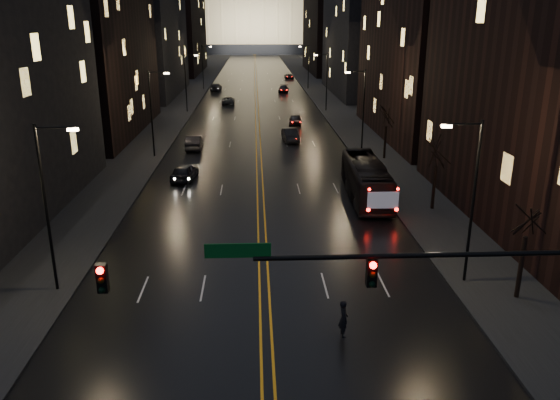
{
  "coord_description": "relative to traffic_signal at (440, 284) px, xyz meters",
  "views": [
    {
      "loc": [
        -0.38,
        -16.59,
        13.69
      ],
      "look_at": [
        0.98,
        12.62,
        4.08
      ],
      "focal_mm": 35.0,
      "sensor_mm": 36.0,
      "label": 1
    }
  ],
  "objects": [
    {
      "name": "building_left_far",
      "position": [
        -26.91,
        92.0,
        4.9
      ],
      "size": [
        12.0,
        34.0,
        20.0
      ],
      "primitive_type": "cube",
      "color": "black",
      "rests_on": "ground"
    },
    {
      "name": "streetlamp_left_near",
      "position": [
        -16.72,
        10.0,
        -0.02
      ],
      "size": [
        2.13,
        0.25,
        9.0
      ],
      "color": "black",
      "rests_on": "ground"
    },
    {
      "name": "tree_right_far",
      "position": [
        7.09,
        38.0,
        -0.58
      ],
      "size": [
        2.4,
        2.4,
        6.65
      ],
      "color": "black",
      "rests_on": "ground"
    },
    {
      "name": "building_right_dist",
      "position": [
        15.09,
        140.0,
        5.9
      ],
      "size": [
        12.0,
        40.0,
        22.0
      ],
      "primitive_type": "cube",
      "color": "black",
      "rests_on": "ground"
    },
    {
      "name": "streetlamp_right_mid",
      "position": [
        4.91,
        40.0,
        -0.02
      ],
      "size": [
        2.13,
        0.25,
        9.0
      ],
      "color": "black",
      "rests_on": "ground"
    },
    {
      "name": "receding_car_a",
      "position": [
        -2.07,
        47.38,
        -4.34
      ],
      "size": [
        2.0,
        4.74,
        1.52
      ],
      "primitive_type": "imported",
      "rotation": [
        0.0,
        0.0,
        0.08
      ],
      "color": "black",
      "rests_on": "ground"
    },
    {
      "name": "road",
      "position": [
        -5.91,
        130.0,
        -5.09
      ],
      "size": [
        20.0,
        320.0,
        0.02
      ],
      "primitive_type": "cube",
      "color": "black",
      "rests_on": "ground"
    },
    {
      "name": "oncoming_car_c",
      "position": [
        -10.83,
        78.66,
        -4.46
      ],
      "size": [
        2.27,
        4.72,
        1.3
      ],
      "primitive_type": "imported",
      "rotation": [
        0.0,
        0.0,
        3.17
      ],
      "color": "black",
      "rests_on": "ground"
    },
    {
      "name": "center_line",
      "position": [
        -5.91,
        130.0,
        -5.08
      ],
      "size": [
        0.62,
        320.0,
        0.01
      ],
      "primitive_type": "cube",
      "color": "orange",
      "rests_on": "road"
    },
    {
      "name": "sidewalk_right",
      "position": [
        8.09,
        130.0,
        -5.02
      ],
      "size": [
        8.0,
        320.0,
        0.16
      ],
      "primitive_type": "cube",
      "color": "black",
      "rests_on": "ground"
    },
    {
      "name": "receding_car_b",
      "position": [
        -0.69,
        58.31,
        -4.4
      ],
      "size": [
        2.09,
        4.28,
        1.41
      ],
      "primitive_type": "imported",
      "rotation": [
        0.0,
        0.0,
        -0.11
      ],
      "color": "black",
      "rests_on": "ground"
    },
    {
      "name": "streetlamp_left_far",
      "position": [
        -16.72,
        70.0,
        -0.02
      ],
      "size": [
        2.13,
        0.25,
        9.0
      ],
      "color": "black",
      "rests_on": "ground"
    },
    {
      "name": "building_right_mid",
      "position": [
        15.09,
        92.0,
        7.9
      ],
      "size": [
        12.0,
        34.0,
        26.0
      ],
      "primitive_type": "cube",
      "color": "black",
      "rests_on": "ground"
    },
    {
      "name": "oncoming_car_d",
      "position": [
        -14.21,
        98.12,
        -4.35
      ],
      "size": [
        2.31,
        5.26,
        1.5
      ],
      "primitive_type": "imported",
      "rotation": [
        0.0,
        0.0,
        3.1
      ],
      "color": "black",
      "rests_on": "ground"
    },
    {
      "name": "oncoming_car_a",
      "position": [
        -12.69,
        31.28,
        -4.32
      ],
      "size": [
        2.41,
        4.78,
        1.56
      ],
      "primitive_type": "imported",
      "rotation": [
        0.0,
        0.0,
        3.01
      ],
      "color": "black",
      "rests_on": "ground"
    },
    {
      "name": "tree_right_near",
      "position": [
        7.09,
        8.0,
        -0.58
      ],
      "size": [
        2.4,
        2.4,
        6.65
      ],
      "color": "black",
      "rests_on": "ground"
    },
    {
      "name": "building_left_mid",
      "position": [
        -26.91,
        54.0,
        8.9
      ],
      "size": [
        12.0,
        30.0,
        28.0
      ],
      "primitive_type": "cube",
      "color": "black",
      "rests_on": "ground"
    },
    {
      "name": "streetlamp_right_near",
      "position": [
        4.91,
        10.0,
        -0.02
      ],
      "size": [
        2.13,
        0.25,
        9.0
      ],
      "color": "black",
      "rests_on": "ground"
    },
    {
      "name": "streetlamp_right_far",
      "position": [
        4.91,
        70.0,
        -0.02
      ],
      "size": [
        2.13,
        0.25,
        9.0
      ],
      "color": "black",
      "rests_on": "ground"
    },
    {
      "name": "sidewalk_left",
      "position": [
        -19.91,
        130.0,
        -5.02
      ],
      "size": [
        8.0,
        320.0,
        0.16
      ],
      "primitive_type": "cube",
      "color": "black",
      "rests_on": "ground"
    },
    {
      "name": "streetlamp_left_dist",
      "position": [
        -16.72,
        100.0,
        -0.02
      ],
      "size": [
        2.13,
        0.25,
        9.0
      ],
      "color": "black",
      "rests_on": "ground"
    },
    {
      "name": "bus",
      "position": [
        2.59,
        25.19,
        -3.53
      ],
      "size": [
        3.1,
        11.41,
        3.15
      ],
      "primitive_type": "imported",
      "rotation": [
        0.0,
        0.0,
        -0.04
      ],
      "color": "black",
      "rests_on": "ground"
    },
    {
      "name": "receding_car_d",
      "position": [
        2.43,
        121.46,
        -4.5
      ],
      "size": [
        2.19,
        4.45,
        1.22
      ],
      "primitive_type": "imported",
      "rotation": [
        0.0,
        0.0,
        0.04
      ],
      "color": "black",
      "rests_on": "ground"
    },
    {
      "name": "streetlamp_left_mid",
      "position": [
        -16.72,
        40.0,
        -0.02
      ],
      "size": [
        2.13,
        0.25,
        9.0
      ],
      "color": "black",
      "rests_on": "ground"
    },
    {
      "name": "capitol",
      "position": [
        -5.91,
        250.0,
        12.05
      ],
      "size": [
        90.0,
        50.0,
        58.5
      ],
      "color": "black",
      "rests_on": "ground"
    },
    {
      "name": "streetlamp_right_dist",
      "position": [
        4.91,
        100.0,
        -0.02
      ],
      "size": [
        2.13,
        0.25,
        9.0
      ],
      "color": "black",
      "rests_on": "ground"
    },
    {
      "name": "oncoming_car_b",
      "position": [
        -13.1,
        43.79,
        -4.31
      ],
      "size": [
        1.74,
        4.82,
        1.58
      ],
      "primitive_type": "imported",
      "rotation": [
        0.0,
        0.0,
        3.16
      ],
      "color": "black",
      "rests_on": "ground"
    },
    {
      "name": "traffic_signal",
      "position": [
        0.0,
        0.0,
        0.0
      ],
      "size": [
        17.29,
        0.45,
        7.0
      ],
      "color": "black",
      "rests_on": "ground"
    },
    {
      "name": "receding_car_c",
      "position": [
        -0.4,
        94.49,
        -4.41
      ],
      "size": [
        2.4,
        4.92,
        1.38
      ],
      "primitive_type": "imported",
      "rotation": [
        0.0,
        0.0,
        -0.1
      ],
      "color": "black",
      "rests_on": "ground"
    },
    {
      "name": "pedestrian_a",
      "position": [
        -2.4,
        5.0,
        -4.21
      ],
      "size": [
        0.49,
        0.69,
        1.78
      ],
      "primitive_type": "imported",
      "rotation": [
        0.0,
        0.0,
        1.67
      ],
      "color": "black",
      "rests_on": "ground"
    },
    {
      "name": "building_left_dist",
      "position": [
        -26.91,
        140.0,
        6.9
      ],
      "size": [
        12.0,
        40.0,
        24.0
      ],
      "primitive_type": "cube",
      "color": "black",
      "rests_on": "ground"
    },
    {
      "name": "tree_right_mid",
      "position": [
        7.09,
        22.0,
        -0.58
      ],
      "size": [
        2.4,
        2.4,
        6.65
      ],
      "color": "black",
      "rests_on": "ground"
    }
  ]
}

